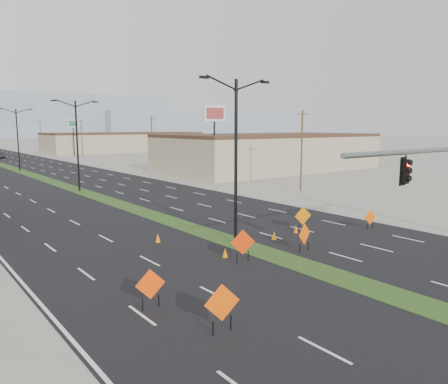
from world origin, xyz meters
TOP-DOWN VIEW (x-y plane):
  - ground at (0.00, 0.00)m, footprint 600.00×600.00m
  - building_se_near at (34.00, 45.00)m, footprint 36.00×18.00m
  - building_se_far at (38.00, 110.00)m, footprint 44.00×16.00m
  - mesa_east at (180.00, 290.00)m, footprint 160.00×50.00m
  - streetlight_0 at (0.00, 12.00)m, footprint 5.15×0.24m
  - streetlight_1 at (0.00, 40.00)m, footprint 5.15×0.24m
  - streetlight_2 at (0.00, 68.00)m, footprint 5.15×0.24m
  - utility_pole_0 at (20.00, 25.00)m, footprint 1.60×0.20m
  - utility_pole_1 at (20.00, 60.00)m, footprint 1.60×0.20m
  - utility_pole_2 at (20.00, 95.00)m, footprint 1.60×0.20m
  - utility_pole_3 at (20.00, 130.00)m, footprint 1.60×0.20m
  - construction_sign_0 at (-7.89, 3.00)m, footprint 1.33×0.33m
  - construction_sign_1 at (-8.91, 6.38)m, footprint 1.23×0.24m
  - construction_sign_2 at (-2.12, 8.77)m, footprint 1.26×0.57m
  - construction_sign_3 at (2.00, 8.13)m, footprint 1.24×0.36m
  - construction_sign_4 at (5.80, 11.72)m, footprint 1.26×0.39m
  - construction_sign_5 at (9.85, 9.08)m, footprint 1.07×0.20m
  - cone_0 at (-2.34, 10.04)m, footprint 0.41×0.41m
  - cone_1 at (4.95, 11.57)m, footprint 0.41×0.41m
  - cone_2 at (2.51, 11.15)m, footprint 0.44×0.44m
  - cone_3 at (-3.75, 15.13)m, footprint 0.43×0.43m
  - pole_sign_east_near at (19.83, 41.28)m, footprint 3.31×0.96m
  - pole_sign_east_far at (19.68, 99.71)m, footprint 2.92×0.60m

SIDE VIEW (x-z plane):
  - ground at x=0.00m, z-range 0.00..0.00m
  - cone_0 at x=-2.34m, z-range 0.00..0.56m
  - cone_2 at x=2.51m, z-range 0.00..0.56m
  - cone_1 at x=4.95m, z-range 0.00..0.56m
  - cone_3 at x=-3.75m, z-range 0.00..0.57m
  - construction_sign_5 at x=9.85m, z-range 0.12..1.55m
  - construction_sign_1 at x=-8.91m, z-range 0.15..1.80m
  - construction_sign_3 at x=2.00m, z-range 0.15..1.84m
  - construction_sign_4 at x=5.80m, z-range 0.15..1.88m
  - construction_sign_2 at x=-2.12m, z-range 0.16..1.96m
  - construction_sign_0 at x=-7.89m, z-range 0.16..1.97m
  - building_se_far at x=38.00m, z-range 0.00..5.00m
  - building_se_near at x=34.00m, z-range 0.00..5.50m
  - utility_pole_0 at x=20.00m, z-range 0.17..9.17m
  - utility_pole_1 at x=20.00m, z-range 0.17..9.17m
  - utility_pole_2 at x=20.00m, z-range 0.17..9.17m
  - utility_pole_3 at x=20.00m, z-range 0.17..9.17m
  - streetlight_0 at x=0.00m, z-range 0.41..10.43m
  - streetlight_1 at x=0.00m, z-range 0.41..10.43m
  - streetlight_2 at x=0.00m, z-range 0.41..10.43m
  - pole_sign_east_far at x=19.68m, z-range 2.78..11.68m
  - pole_sign_east_near at x=19.83m, z-range 3.25..13.39m
  - mesa_east at x=180.00m, z-range 0.00..18.00m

